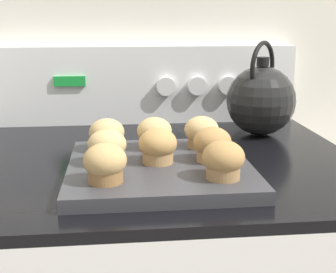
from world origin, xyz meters
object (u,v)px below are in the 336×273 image
object	(u,v)px
muffin_r2_c2	(202,132)
muffin_r2_c1	(154,134)
tea_kettle	(261,99)
muffin_r1_c1	(158,146)
muffin_r0_c2	(223,160)
muffin_r1_c0	(107,148)
muffin_r1_c2	(212,145)
muffin_r0_c0	(105,164)
muffin_pan	(159,169)
muffin_r2_c0	(107,135)

from	to	relation	value
muffin_r2_c2	muffin_r2_c1	bearing A→B (deg)	179.89
tea_kettle	muffin_r1_c1	bearing A→B (deg)	-134.93
muffin_r0_c2	muffin_r1_c1	xyz separation A→B (m)	(-0.09, 0.09, 0.00)
muffin_r1_c0	tea_kettle	size ratio (longest dim) A/B	0.31
muffin_r1_c2	muffin_r0_c0	bearing A→B (deg)	-154.28
muffin_pan	muffin_r1_c0	bearing A→B (deg)	179.49
muffin_r1_c1	muffin_r0_c2	bearing A→B (deg)	-44.02
muffin_r0_c0	muffin_r2_c0	world-z (taller)	same
muffin_r0_c0	muffin_r1_c0	world-z (taller)	same
muffin_r1_c1	muffin_r0_c0	bearing A→B (deg)	-134.76
muffin_r0_c0	muffin_r0_c2	size ratio (longest dim) A/B	1.00
muffin_r0_c0	muffin_r1_c0	distance (m)	0.09
muffin_r0_c2	muffin_r2_c2	world-z (taller)	same
muffin_r1_c0	muffin_r2_c0	world-z (taller)	same
muffin_r2_c2	tea_kettle	world-z (taller)	tea_kettle
muffin_r2_c1	muffin_r1_c0	bearing A→B (deg)	-134.63
muffin_r1_c0	muffin_r1_c2	xyz separation A→B (m)	(0.18, -0.00, 0.00)
muffin_pan	muffin_r0_c2	xyz separation A→B (m)	(0.09, -0.09, 0.04)
muffin_r1_c1	muffin_r2_c1	size ratio (longest dim) A/B	1.00
muffin_r1_c1	muffin_r1_c2	distance (m)	0.09
muffin_r1_c0	muffin_r1_c2	size ratio (longest dim) A/B	1.00
muffin_r1_c2	tea_kettle	xyz separation A→B (m)	(0.16, 0.26, 0.03)
muffin_r1_c1	muffin_r1_c2	size ratio (longest dim) A/B	1.00
muffin_r2_c1	tea_kettle	xyz separation A→B (m)	(0.26, 0.17, 0.03)
muffin_r1_c2	muffin_r2_c2	xyz separation A→B (m)	(-0.00, 0.09, 0.00)
muffin_r1_c1	muffin_r2_c1	xyz separation A→B (m)	(0.00, 0.09, 0.00)
muffin_r1_c0	muffin_r2_c1	size ratio (longest dim) A/B	1.00
muffin_r1_c0	tea_kettle	bearing A→B (deg)	36.95
muffin_r1_c0	muffin_r1_c1	size ratio (longest dim) A/B	1.00
muffin_r1_c0	muffin_r1_c2	bearing A→B (deg)	-0.28
muffin_r0_c0	muffin_pan	bearing A→B (deg)	44.32
muffin_r1_c0	muffin_r2_c1	xyz separation A→B (m)	(0.09, 0.09, 0.00)
muffin_r2_c1	muffin_r1_c2	bearing A→B (deg)	-43.75
muffin_r1_c0	muffin_r1_c1	xyz separation A→B (m)	(0.09, -0.00, 0.00)
muffin_r2_c0	muffin_r1_c2	bearing A→B (deg)	-25.48
muffin_r2_c2	muffin_pan	bearing A→B (deg)	-135.03
muffin_r1_c1	muffin_r1_c2	world-z (taller)	same
muffin_r2_c1	muffin_r2_c0	bearing A→B (deg)	-178.56
muffin_r1_c0	muffin_r1_c1	bearing A→B (deg)	-0.25
muffin_pan	muffin_r1_c2	xyz separation A→B (m)	(0.09, -0.00, 0.04)
muffin_r1_c0	muffin_pan	bearing A→B (deg)	-0.51
muffin_r1_c1	tea_kettle	bearing A→B (deg)	45.07
muffin_pan	muffin_r1_c0	world-z (taller)	muffin_r1_c0
muffin_pan	muffin_r0_c0	bearing A→B (deg)	-135.68
muffin_r1_c0	muffin_r2_c0	distance (m)	0.09
muffin_r0_c2	muffin_r0_c0	bearing A→B (deg)	179.17
muffin_pan	muffin_r2_c1	xyz separation A→B (m)	(-0.00, 0.09, 0.04)
muffin_r0_c0	muffin_r1_c2	distance (m)	0.20
muffin_pan	muffin_r1_c2	distance (m)	0.10
muffin_r0_c2	tea_kettle	world-z (taller)	tea_kettle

